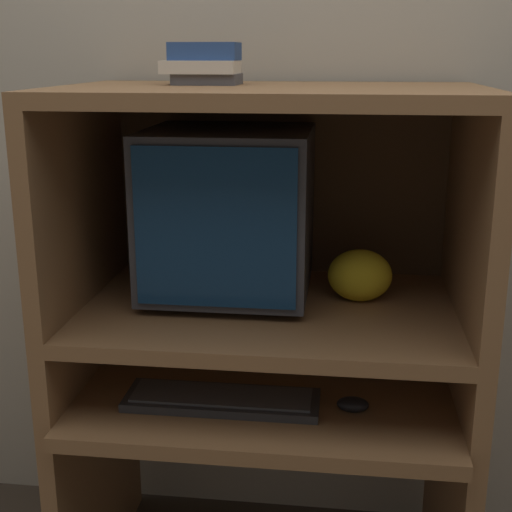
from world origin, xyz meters
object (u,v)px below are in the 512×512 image
object	(u,v)px
crt_monitor	(229,211)
book_stack	(204,64)
mouse	(353,404)
snack_bag	(360,275)
keyboard	(222,399)

from	to	relation	value
crt_monitor	book_stack	size ratio (longest dim) A/B	2.37
mouse	book_stack	size ratio (longest dim) A/B	0.42
mouse	snack_bag	distance (m)	0.33
crt_monitor	mouse	distance (m)	0.56
book_stack	mouse	bearing A→B (deg)	-29.97
book_stack	crt_monitor	bearing A→B (deg)	-6.09
snack_bag	mouse	bearing A→B (deg)	-92.64
mouse	keyboard	bearing A→B (deg)	-179.15
mouse	snack_bag	size ratio (longest dim) A/B	0.46
mouse	snack_bag	xyz separation A→B (m)	(0.01, 0.21, 0.25)
mouse	book_stack	bearing A→B (deg)	150.03
snack_bag	book_stack	size ratio (longest dim) A/B	0.90
keyboard	mouse	bearing A→B (deg)	0.85
book_stack	snack_bag	bearing A→B (deg)	-1.68
snack_bag	keyboard	bearing A→B (deg)	-146.29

